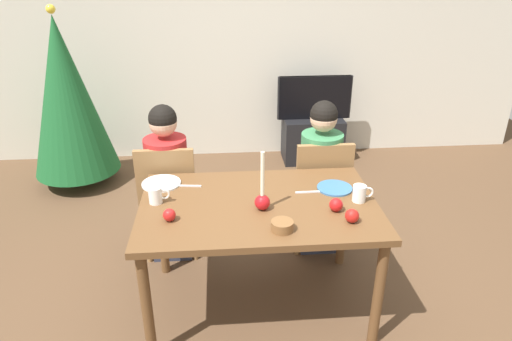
% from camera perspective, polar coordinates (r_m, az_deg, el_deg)
% --- Properties ---
extents(ground_plane, '(7.68, 7.68, 0.00)m').
position_cam_1_polar(ground_plane, '(3.14, 0.31, -16.12)').
color(ground_plane, brown).
extents(back_wall, '(6.40, 0.10, 2.60)m').
position_cam_1_polar(back_wall, '(5.01, -2.33, 16.30)').
color(back_wall, beige).
rests_on(back_wall, ground).
extents(dining_table, '(1.40, 0.90, 0.75)m').
position_cam_1_polar(dining_table, '(2.75, 0.34, -5.61)').
color(dining_table, brown).
rests_on(dining_table, ground).
extents(chair_left, '(0.40, 0.40, 0.90)m').
position_cam_1_polar(chair_left, '(3.37, -10.80, -2.93)').
color(chair_left, olive).
rests_on(chair_left, ground).
extents(chair_right, '(0.40, 0.40, 0.90)m').
position_cam_1_polar(chair_right, '(3.42, 7.99, -2.24)').
color(chair_right, olive).
rests_on(chair_right, ground).
extents(person_left_child, '(0.30, 0.30, 1.17)m').
position_cam_1_polar(person_left_child, '(3.37, -10.83, -1.80)').
color(person_left_child, '#33384C').
rests_on(person_left_child, ground).
extents(person_right_child, '(0.30, 0.30, 1.17)m').
position_cam_1_polar(person_right_child, '(3.42, 7.93, -1.13)').
color(person_right_child, '#33384C').
rests_on(person_right_child, ground).
extents(tv_stand, '(0.64, 0.40, 0.48)m').
position_cam_1_polar(tv_stand, '(5.10, 7.01, 3.92)').
color(tv_stand, black).
rests_on(tv_stand, ground).
extents(tv, '(0.79, 0.05, 0.46)m').
position_cam_1_polar(tv, '(4.95, 7.30, 9.00)').
color(tv, black).
rests_on(tv, tv_stand).
extents(christmas_tree, '(0.80, 0.80, 1.70)m').
position_cam_1_polar(christmas_tree, '(4.66, -22.52, 8.42)').
color(christmas_tree, brown).
rests_on(christmas_tree, ground).
extents(candle_centerpiece, '(0.09, 0.09, 0.36)m').
position_cam_1_polar(candle_centerpiece, '(2.61, 0.79, -3.46)').
color(candle_centerpiece, red).
rests_on(candle_centerpiece, dining_table).
extents(plate_left, '(0.25, 0.25, 0.01)m').
position_cam_1_polar(plate_left, '(2.98, -11.71, -1.58)').
color(plate_left, silver).
rests_on(plate_left, dining_table).
extents(plate_right, '(0.22, 0.22, 0.01)m').
position_cam_1_polar(plate_right, '(2.91, 9.77, -2.16)').
color(plate_right, teal).
rests_on(plate_right, dining_table).
extents(mug_left, '(0.12, 0.08, 0.10)m').
position_cam_1_polar(mug_left, '(2.75, -12.34, -3.02)').
color(mug_left, white).
rests_on(mug_left, dining_table).
extents(mug_right, '(0.12, 0.08, 0.10)m').
position_cam_1_polar(mug_right, '(2.78, 12.82, -2.79)').
color(mug_right, white).
rests_on(mug_right, dining_table).
extents(fork_left, '(0.18, 0.04, 0.01)m').
position_cam_1_polar(fork_left, '(2.93, -8.56, -1.90)').
color(fork_left, silver).
rests_on(fork_left, dining_table).
extents(fork_right, '(0.18, 0.02, 0.01)m').
position_cam_1_polar(fork_right, '(2.84, 6.72, -2.67)').
color(fork_right, silver).
rests_on(fork_right, dining_table).
extents(bowl_walnuts, '(0.12, 0.12, 0.05)m').
position_cam_1_polar(bowl_walnuts, '(2.44, 3.27, -6.89)').
color(bowl_walnuts, brown).
rests_on(bowl_walnuts, dining_table).
extents(apple_near_candle, '(0.07, 0.07, 0.07)m').
position_cam_1_polar(apple_near_candle, '(2.56, -10.75, -5.46)').
color(apple_near_candle, red).
rests_on(apple_near_candle, dining_table).
extents(apple_by_left_plate, '(0.08, 0.08, 0.08)m').
position_cam_1_polar(apple_by_left_plate, '(2.56, 11.87, -5.54)').
color(apple_by_left_plate, '#B51B16').
rests_on(apple_by_left_plate, dining_table).
extents(apple_by_right_mug, '(0.08, 0.08, 0.08)m').
position_cam_1_polar(apple_by_right_mug, '(2.65, 9.94, -4.23)').
color(apple_by_right_mug, red).
rests_on(apple_by_right_mug, dining_table).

